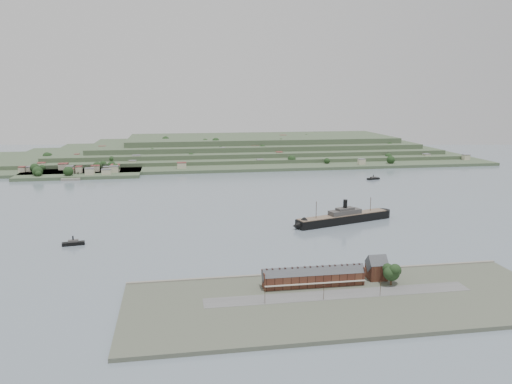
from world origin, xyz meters
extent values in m
plane|color=slate|center=(0.00, 0.00, 0.00)|extent=(1400.00, 1400.00, 0.00)
cube|color=#4C5142|center=(0.00, -188.00, 1.00)|extent=(220.00, 80.00, 2.00)
cube|color=gray|center=(0.00, -149.00, 1.30)|extent=(220.00, 2.00, 2.60)
cube|color=#595959|center=(0.00, -182.00, 2.05)|extent=(140.00, 12.00, 0.10)
cube|color=#452218|center=(-10.00, -168.00, 5.50)|extent=(55.00, 8.00, 7.00)
cube|color=#3A3D42|center=(-10.00, -168.00, 9.00)|extent=(55.60, 8.15, 8.15)
cube|color=#A3A090|center=(-10.00, -172.80, 5.00)|extent=(55.00, 1.60, 0.25)
cube|color=#452218|center=(-37.50, -168.00, 10.00)|extent=(0.50, 8.40, 3.00)
cube|color=#452218|center=(17.50, -168.00, 10.00)|extent=(0.50, 8.40, 3.00)
cube|color=black|center=(-32.00, -168.00, 11.40)|extent=(0.90, 1.40, 3.20)
cube|color=black|center=(-26.50, -168.00, 11.40)|extent=(0.90, 1.40, 3.20)
cube|color=black|center=(-12.75, -168.00, 11.40)|extent=(0.90, 1.40, 3.20)
cube|color=black|center=(-7.25, -168.00, 11.40)|extent=(0.90, 1.40, 3.20)
cube|color=black|center=(6.50, -168.00, 11.40)|extent=(0.90, 1.40, 3.20)
cube|color=black|center=(12.00, -168.00, 11.40)|extent=(0.90, 1.40, 3.20)
cube|color=#452218|center=(27.50, -164.00, 6.50)|extent=(10.00, 10.00, 9.00)
cube|color=#3A3D42|center=(27.50, -164.00, 11.00)|extent=(10.40, 10.18, 10.18)
cube|color=#3A4D33|center=(0.00, 360.00, 2.00)|extent=(760.00, 260.00, 4.00)
cube|color=#3A4D33|center=(20.00, 385.00, 6.50)|extent=(680.00, 220.00, 5.00)
cube|color=#3A4D33|center=(35.00, 400.00, 12.00)|extent=(600.00, 200.00, 6.00)
cube|color=#3A4D33|center=(50.00, 415.00, 18.50)|extent=(520.00, 180.00, 7.00)
cube|color=#3A4D33|center=(65.00, 430.00, 26.00)|extent=(440.00, 160.00, 8.00)
cube|color=#3A4D33|center=(-200.00, 250.00, 2.00)|extent=(150.00, 90.00, 4.00)
cube|color=gray|center=(-205.00, 208.00, 1.40)|extent=(22.00, 14.00, 2.80)
cube|color=black|center=(51.52, -38.40, 3.26)|extent=(83.34, 36.13, 6.53)
cone|color=black|center=(11.54, -51.14, 3.26)|extent=(14.06, 14.06, 11.19)
cylinder|color=black|center=(91.49, -25.66, 3.26)|extent=(11.19, 11.19, 6.53)
cube|color=#705C4A|center=(51.52, -38.40, 6.81)|extent=(81.28, 34.68, 0.56)
cube|color=#413E3C|center=(53.29, -37.84, 8.86)|extent=(29.20, 16.49, 3.73)
cube|color=#413E3C|center=(53.29, -37.84, 11.37)|extent=(16.19, 10.75, 2.33)
cylinder|color=black|center=(53.29, -37.84, 14.92)|extent=(3.36, 3.36, 8.39)
cylinder|color=#3F2D1D|center=(26.65, -46.33, 13.05)|extent=(0.47, 0.47, 14.92)
cylinder|color=#3F2D1D|center=(78.17, -29.91, 12.12)|extent=(0.47, 0.47, 13.05)
cube|color=black|center=(-152.75, -65.38, 1.20)|extent=(15.36, 5.97, 2.39)
cube|color=#413E3C|center=(-152.75, -65.38, 2.99)|extent=(7.10, 4.07, 1.80)
cylinder|color=black|center=(-152.75, -65.38, 4.99)|extent=(1.00, 1.00, 3.49)
cube|color=black|center=(-200.06, 225.00, 1.21)|extent=(18.27, 5.24, 2.43)
cube|color=#413E3C|center=(-200.06, 225.00, 3.04)|extent=(8.24, 4.13, 1.82)
cylinder|color=black|center=(-200.06, 225.00, 5.06)|extent=(1.01, 1.01, 3.54)
cube|color=black|center=(155.49, 150.67, 1.08)|extent=(16.75, 8.07, 2.15)
cube|color=#413E3C|center=(155.49, 150.67, 2.69)|extent=(7.90, 5.16, 1.62)
cylinder|color=black|center=(155.49, 150.67, 4.49)|extent=(0.90, 0.90, 3.14)
cylinder|color=#3F2D1D|center=(31.60, -174.15, 4.46)|extent=(1.18, 1.18, 4.92)
sphere|color=black|center=(31.60, -174.15, 8.89)|extent=(8.86, 8.86, 8.86)
sphere|color=black|center=(34.06, -173.17, 9.88)|extent=(6.89, 6.89, 6.89)
sphere|color=black|center=(29.63, -175.63, 9.38)|extent=(6.30, 6.30, 6.30)
sphere|color=black|center=(32.10, -176.32, 11.35)|extent=(5.91, 5.91, 5.91)
camera|label=1|loc=(-81.86, -413.10, 104.57)|focal=35.00mm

